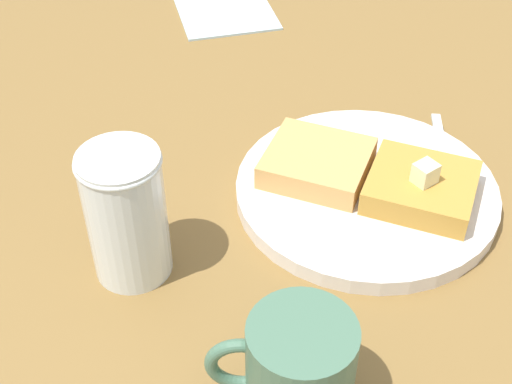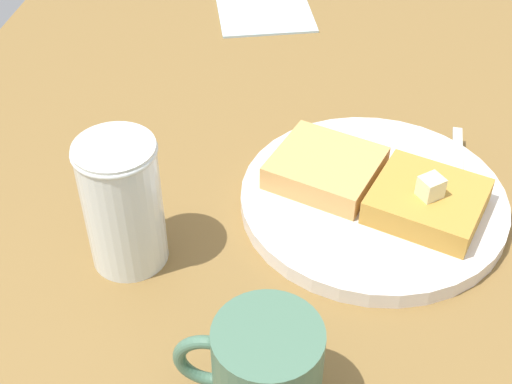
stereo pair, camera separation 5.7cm
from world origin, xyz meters
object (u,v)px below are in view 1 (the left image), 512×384
at_px(plate, 366,190).
at_px(syrup_jar, 127,219).
at_px(napkin, 224,9).
at_px(coffee_mug, 297,369).
at_px(fork, 446,170).

relative_size(plate, syrup_jar, 2.05).
relative_size(napkin, coffee_mug, 1.45).
relative_size(fork, napkin, 1.10).
bearing_deg(fork, plate, 15.05).
bearing_deg(plate, fork, -164.95).
height_order(plate, coffee_mug, coffee_mug).
bearing_deg(fork, napkin, -57.08).
bearing_deg(syrup_jar, fork, -157.89).
distance_m(plate, napkin, 0.41).
xyz_separation_m(syrup_jar, napkin, (-0.05, -0.47, -0.05)).
relative_size(plate, fork, 1.51).
bearing_deg(napkin, fork, 122.92).
height_order(fork, napkin, fork).
bearing_deg(coffee_mug, fork, -121.10).
height_order(fork, coffee_mug, coffee_mug).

